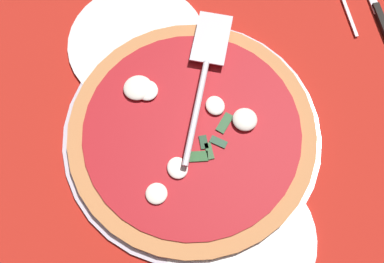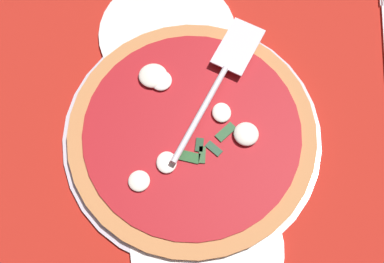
{
  "view_description": "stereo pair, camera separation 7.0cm",
  "coord_description": "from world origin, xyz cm",
  "px_view_note": "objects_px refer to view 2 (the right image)",
  "views": [
    {
      "loc": [
        -23.11,
        14.12,
        67.89
      ],
      "look_at": [
        -0.03,
        5.96,
        2.03
      ],
      "focal_mm": 40.68,
      "sensor_mm": 36.0,
      "label": 1
    },
    {
      "loc": [
        -24.47,
        7.24,
        67.89
      ],
      "look_at": [
        -0.03,
        5.96,
        2.03
      ],
      "focal_mm": 40.68,
      "sensor_mm": 36.0,
      "label": 2
    }
  ],
  "objects_px": {
    "dinner_plate_left": "(207,247)",
    "pizza": "(192,131)",
    "dinner_plate_right": "(167,33)",
    "pizza_server": "(219,80)"
  },
  "relations": [
    {
      "from": "dinner_plate_left",
      "to": "dinner_plate_right",
      "type": "relative_size",
      "value": 0.94
    },
    {
      "from": "dinner_plate_left",
      "to": "pizza",
      "type": "distance_m",
      "value": 0.18
    },
    {
      "from": "dinner_plate_left",
      "to": "pizza_server",
      "type": "xyz_separation_m",
      "value": [
        0.26,
        -0.04,
        0.04
      ]
    },
    {
      "from": "dinner_plate_left",
      "to": "dinner_plate_right",
      "type": "bearing_deg",
      "value": 7.13
    },
    {
      "from": "dinner_plate_right",
      "to": "pizza",
      "type": "height_order",
      "value": "pizza"
    },
    {
      "from": "dinner_plate_left",
      "to": "pizza_server",
      "type": "relative_size",
      "value": 0.89
    },
    {
      "from": "pizza_server",
      "to": "pizza",
      "type": "bearing_deg",
      "value": 178.41
    },
    {
      "from": "pizza_server",
      "to": "dinner_plate_left",
      "type": "bearing_deg",
      "value": -157.26
    },
    {
      "from": "dinner_plate_right",
      "to": "pizza",
      "type": "relative_size",
      "value": 0.61
    },
    {
      "from": "dinner_plate_right",
      "to": "pizza",
      "type": "bearing_deg",
      "value": -170.27
    }
  ]
}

